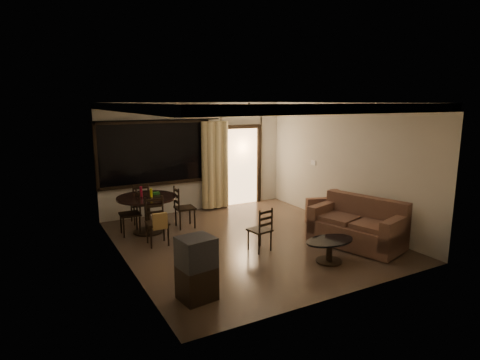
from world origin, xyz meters
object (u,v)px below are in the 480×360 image
dining_chair_east (185,215)px  coffee_table (329,247)px  dining_table (147,204)px  dining_chair_south (158,230)px  tv_cabinet (197,268)px  sofa (358,227)px  side_chair (260,238)px  armchair (329,213)px  dining_chair_north (140,211)px  dining_chair_west (131,222)px

dining_chair_east → coffee_table: bearing=-150.9°
dining_table → dining_chair_east: dining_table is taller
dining_chair_south → tv_cabinet: size_ratio=1.01×
dining_table → sofa: (3.45, -2.79, -0.26)m
dining_table → side_chair: size_ratio=1.49×
tv_cabinet → coffee_table: 2.61m
tv_cabinet → armchair: 4.31m
dining_chair_north → tv_cabinet: size_ratio=1.01×
dining_chair_east → tv_cabinet: dining_chair_east is taller
dining_table → dining_chair_east: (0.83, -0.05, -0.35)m
dining_chair_north → side_chair: dining_chair_north is taller
dining_chair_north → tv_cabinet: (-0.27, -4.10, 0.19)m
dining_chair_west → armchair: size_ratio=0.97×
coffee_table → dining_chair_north: bearing=120.4°
dining_table → dining_chair_west: bearing=173.1°
dining_chair_east → side_chair: (0.75, -2.07, -0.03)m
dining_table → sofa: 4.45m
sofa → armchair: (0.28, 1.17, -0.05)m
dining_chair_south → dining_chair_north: same height
tv_cabinet → side_chair: size_ratio=1.09×
dining_chair_south → tv_cabinet: (-0.18, -2.46, 0.17)m
dining_table → dining_chair_east: 0.91m
dining_table → coffee_table: dining_table is taller
side_chair → coffee_table: bearing=116.1°
tv_cabinet → coffee_table: size_ratio=0.99×
dining_table → coffee_table: 3.99m
dining_chair_north → side_chair: 3.28m
tv_cabinet → side_chair: bearing=25.9°
sofa → armchair: 1.21m
coffee_table → side_chair: side_chair is taller
dining_table → coffee_table: bearing=-53.3°
dining_chair_east → tv_cabinet: 3.45m
dining_chair_north → coffee_table: dining_chair_north is taller
dining_chair_north → dining_table: bearing=90.1°
tv_cabinet → side_chair: (1.81, 1.21, -0.22)m
dining_table → dining_chair_north: 0.86m
dining_chair_west → dining_chair_north: same height
dining_chair_east → dining_chair_north: bearing=46.8°
dining_chair_north → sofa: sofa is taller
dining_chair_south → tv_cabinet: 2.47m
dining_chair_south → side_chair: dining_chair_south is taller
dining_table → sofa: bearing=-39.0°
armchair → tv_cabinet: bearing=-138.8°
armchair → coffee_table: (-1.36, -1.57, -0.05)m
dining_chair_north → dining_chair_south: bearing=90.0°
dining_chair_north → sofa: (3.41, -3.58, 0.09)m
dining_chair_west → sofa: 4.75m
dining_chair_west → dining_chair_east: bearing=88.8°
sofa → coffee_table: size_ratio=2.03×
dining_chair_west → coffee_table: (2.73, -3.23, -0.01)m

